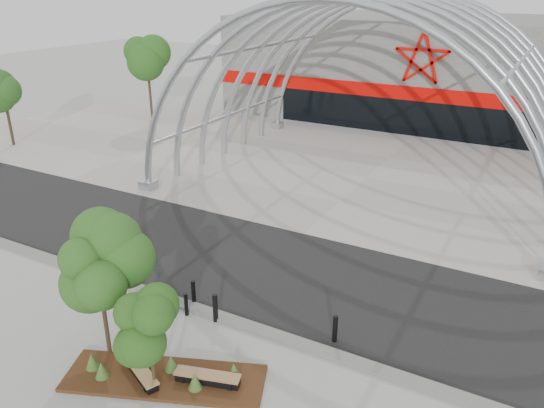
# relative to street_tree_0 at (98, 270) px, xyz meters

# --- Properties ---
(ground) EXTENTS (140.00, 140.00, 0.00)m
(ground) POSITION_rel_street_tree_0_xyz_m (1.60, 3.46, -2.98)
(ground) COLOR #9F9F99
(ground) RESTS_ON ground
(road) EXTENTS (140.00, 7.00, 0.02)m
(road) POSITION_rel_street_tree_0_xyz_m (1.60, 6.96, -2.97)
(road) COLOR black
(road) RESTS_ON ground
(forecourt) EXTENTS (60.00, 17.00, 0.04)m
(forecourt) POSITION_rel_street_tree_0_xyz_m (1.60, 18.96, -2.96)
(forecourt) COLOR #A59F94
(forecourt) RESTS_ON ground
(kerb) EXTENTS (60.00, 0.50, 0.12)m
(kerb) POSITION_rel_street_tree_0_xyz_m (1.60, 3.21, -2.92)
(kerb) COLOR slate
(kerb) RESTS_ON ground
(arena_building) EXTENTS (34.00, 15.24, 8.00)m
(arena_building) POSITION_rel_street_tree_0_xyz_m (1.60, 36.91, 1.00)
(arena_building) COLOR slate
(arena_building) RESTS_ON ground
(vault_canopy) EXTENTS (20.80, 15.80, 20.36)m
(vault_canopy) POSITION_rel_street_tree_0_xyz_m (1.60, 18.96, -2.97)
(vault_canopy) COLOR #A5AAB0
(vault_canopy) RESTS_ON ground
(planting_bed) EXTENTS (6.01, 3.77, 0.61)m
(planting_bed) POSITION_rel_street_tree_0_xyz_m (2.14, -0.09, -2.84)
(planting_bed) COLOR #381D0E
(planting_bed) RESTS_ON ground
(street_tree_0) EXTENTS (1.82, 1.82, 4.15)m
(street_tree_0) POSITION_rel_street_tree_0_xyz_m (0.00, 0.00, 0.00)
(street_tree_0) COLOR black
(street_tree_0) RESTS_ON ground
(street_tree_1) EXTENTS (1.30, 1.30, 3.08)m
(street_tree_1) POSITION_rel_street_tree_0_xyz_m (2.23, -0.51, -0.77)
(street_tree_1) COLOR #2E2314
(street_tree_1) RESTS_ON ground
(bench_0) EXTENTS (1.79, 1.11, 0.38)m
(bench_0) POSITION_rel_street_tree_0_xyz_m (1.59, -0.39, -2.80)
(bench_0) COLOR black
(bench_0) RESTS_ON ground
(bench_1) EXTENTS (1.94, 0.94, 0.40)m
(bench_1) POSITION_rel_street_tree_0_xyz_m (3.44, 0.33, -2.79)
(bench_1) COLOR black
(bench_1) RESTS_ON ground
(bollard_0) EXTENTS (0.15, 0.15, 0.94)m
(bollard_0) POSITION_rel_street_tree_0_xyz_m (-0.49, 1.99, -2.52)
(bollard_0) COLOR black
(bollard_0) RESTS_ON ground
(bollard_1) EXTENTS (0.14, 0.14, 0.86)m
(bollard_1) POSITION_rel_street_tree_0_xyz_m (0.81, 2.81, -2.56)
(bollard_1) COLOR black
(bollard_1) RESTS_ON ground
(bollard_2) EXTENTS (0.15, 0.15, 0.94)m
(bollard_2) POSITION_rel_street_tree_0_xyz_m (0.62, 3.49, -2.51)
(bollard_2) COLOR black
(bollard_2) RESTS_ON ground
(bollard_3) EXTENTS (0.17, 0.17, 1.05)m
(bollard_3) POSITION_rel_street_tree_0_xyz_m (1.88, 3.00, -2.46)
(bollard_3) COLOR black
(bollard_3) RESTS_ON ground
(bollard_4) EXTENTS (0.16, 0.16, 0.97)m
(bollard_4) POSITION_rel_street_tree_0_xyz_m (5.83, 3.91, -2.50)
(bollard_4) COLOR black
(bollard_4) RESTS_ON ground
(bg_tree_0) EXTENTS (3.00, 3.00, 6.45)m
(bg_tree_0) POSITION_rel_street_tree_0_xyz_m (-18.40, 23.46, 1.65)
(bg_tree_0) COLOR #2F2215
(bg_tree_0) RESTS_ON ground
(bg_tree_2) EXTENTS (2.55, 2.55, 5.38)m
(bg_tree_2) POSITION_rel_street_tree_0_xyz_m (-22.40, 13.46, 0.88)
(bg_tree_2) COLOR black
(bg_tree_2) RESTS_ON ground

